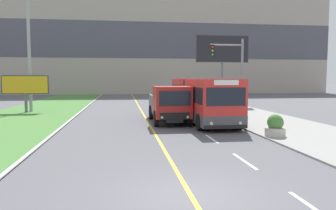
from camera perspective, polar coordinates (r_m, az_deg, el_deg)
ground_plane at (r=9.14m, az=3.89°, el=-15.29°), size 300.00×300.00×0.00m
lane_marking_centre at (r=10.18m, az=4.27°, el=-13.15°), size 2.88×140.00×0.01m
apartment_block_background at (r=66.88m, az=-6.48°, el=10.42°), size 80.00×8.04×19.56m
city_bus at (r=24.21m, az=5.78°, el=1.08°), size 2.72×11.88×3.13m
dump_truck at (r=22.24m, az=0.38°, el=0.02°), size 2.43×6.53×2.57m
utility_pole_far at (r=32.81m, az=-23.06°, el=9.39°), size 1.80×0.28×11.88m
traffic_light_mast at (r=22.01m, az=11.15°, el=5.93°), size 2.28×0.32×5.67m
billboard_large at (r=37.13m, az=9.45°, el=9.21°), size 5.95×0.24×7.80m
billboard_small at (r=31.98m, az=-23.59°, el=3.07°), size 4.03×0.24×3.36m
planter_round_near at (r=18.11m, az=18.17°, el=-3.59°), size 1.06×1.06×1.15m
planter_round_second at (r=22.99m, az=12.19°, el=-1.81°), size 0.95×0.95×1.07m
planter_round_third at (r=28.13m, az=8.88°, el=-0.50°), size 1.06×1.06×1.16m
planter_round_far at (r=33.22m, az=5.79°, el=0.35°), size 1.10×1.10×1.18m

